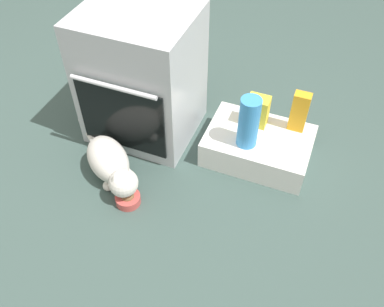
# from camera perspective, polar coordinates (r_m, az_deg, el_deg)

# --- Properties ---
(ground) EXTENTS (8.00, 8.00, 0.00)m
(ground) POSITION_cam_1_polar(r_m,az_deg,el_deg) (2.37, -8.83, -2.62)
(ground) COLOR #384C47
(oven) EXTENTS (0.59, 0.57, 0.77)m
(oven) POSITION_cam_1_polar(r_m,az_deg,el_deg) (2.38, -6.90, 10.43)
(oven) COLOR #B7BABF
(oven) RESTS_ON ground
(pantry_cabinet) EXTENTS (0.58, 0.40, 0.17)m
(pantry_cabinet) POSITION_cam_1_polar(r_m,az_deg,el_deg) (2.40, 9.02, 1.05)
(pantry_cabinet) COLOR white
(pantry_cabinet) RESTS_ON ground
(food_bowl) EXTENTS (0.13, 0.13, 0.08)m
(food_bowl) POSITION_cam_1_polar(r_m,az_deg,el_deg) (2.22, -8.76, -6.10)
(food_bowl) COLOR #C64C47
(food_bowl) RESTS_ON ground
(cat) EXTENTS (0.59, 0.48, 0.22)m
(cat) POSITION_cam_1_polar(r_m,az_deg,el_deg) (2.27, -11.07, -1.34)
(cat) COLOR silver
(cat) RESTS_ON ground
(water_bottle) EXTENTS (0.11, 0.11, 0.30)m
(water_bottle) POSITION_cam_1_polar(r_m,az_deg,el_deg) (2.19, 7.77, 4.24)
(water_bottle) COLOR #388CD1
(water_bottle) RESTS_ON pantry_cabinet
(juice_carton) EXTENTS (0.09, 0.06, 0.24)m
(juice_carton) POSITION_cam_1_polar(r_m,az_deg,el_deg) (2.35, 14.48, 5.55)
(juice_carton) COLOR orange
(juice_carton) RESTS_ON pantry_cabinet
(snack_bag) EXTENTS (0.12, 0.09, 0.18)m
(snack_bag) POSITION_cam_1_polar(r_m,az_deg,el_deg) (2.35, 8.95, 5.78)
(snack_bag) COLOR yellow
(snack_bag) RESTS_ON pantry_cabinet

